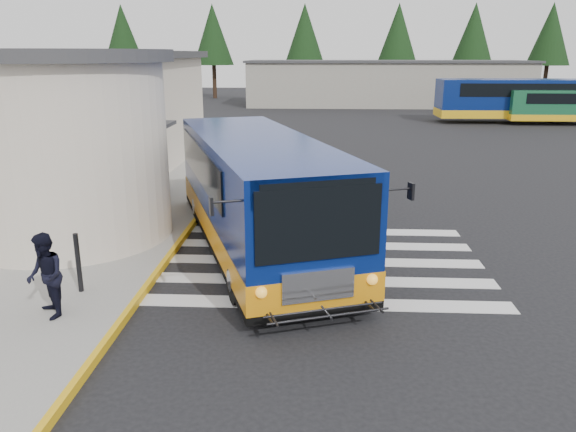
{
  "coord_description": "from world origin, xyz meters",
  "views": [
    {
      "loc": [
        -0.48,
        -13.57,
        4.86
      ],
      "look_at": [
        -1.16,
        -0.5,
        1.05
      ],
      "focal_mm": 35.0,
      "sensor_mm": 36.0,
      "label": 1
    }
  ],
  "objects_px": {
    "pedestrian_b": "(45,276)",
    "bollard": "(78,263)",
    "far_bus_a": "(510,98)",
    "far_bus_b": "(565,105)",
    "transit_bus": "(258,197)"
  },
  "relations": [
    {
      "from": "pedestrian_b",
      "to": "bollard",
      "type": "xyz_separation_m",
      "value": [
        0.11,
        1.16,
        -0.18
      ]
    },
    {
      "from": "far_bus_a",
      "to": "far_bus_b",
      "type": "distance_m",
      "value": 3.68
    },
    {
      "from": "pedestrian_b",
      "to": "far_bus_a",
      "type": "distance_m",
      "value": 37.66
    },
    {
      "from": "far_bus_a",
      "to": "far_bus_b",
      "type": "xyz_separation_m",
      "value": [
        3.54,
        -0.93,
        -0.38
      ]
    },
    {
      "from": "transit_bus",
      "to": "far_bus_b",
      "type": "xyz_separation_m",
      "value": [
        18.86,
        27.31,
        -0.03
      ]
    },
    {
      "from": "transit_bus",
      "to": "far_bus_b",
      "type": "bearing_deg",
      "value": 36.21
    },
    {
      "from": "bollard",
      "to": "far_bus_a",
      "type": "height_order",
      "value": "far_bus_a"
    },
    {
      "from": "far_bus_b",
      "to": "transit_bus",
      "type": "bearing_deg",
      "value": 145.6
    },
    {
      "from": "transit_bus",
      "to": "pedestrian_b",
      "type": "xyz_separation_m",
      "value": [
        -3.43,
        -4.4,
        -0.42
      ]
    },
    {
      "from": "far_bus_a",
      "to": "pedestrian_b",
      "type": "bearing_deg",
      "value": 149.5
    },
    {
      "from": "transit_bus",
      "to": "pedestrian_b",
      "type": "distance_m",
      "value": 5.6
    },
    {
      "from": "pedestrian_b",
      "to": "far_bus_b",
      "type": "bearing_deg",
      "value": 109.06
    },
    {
      "from": "transit_bus",
      "to": "bollard",
      "type": "height_order",
      "value": "transit_bus"
    },
    {
      "from": "pedestrian_b",
      "to": "far_bus_a",
      "type": "bearing_deg",
      "value": 114.29
    },
    {
      "from": "pedestrian_b",
      "to": "far_bus_b",
      "type": "height_order",
      "value": "far_bus_b"
    }
  ]
}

